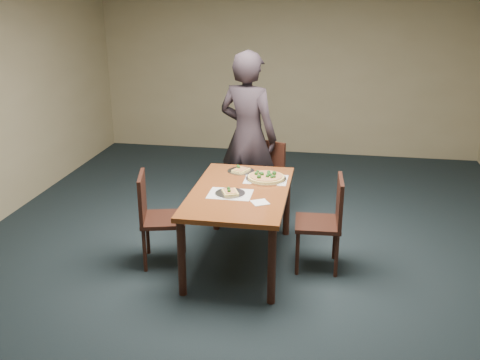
% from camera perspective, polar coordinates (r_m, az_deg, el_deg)
% --- Properties ---
extents(ground, '(8.00, 8.00, 0.00)m').
position_cam_1_polar(ground, '(5.21, 0.78, -9.46)').
color(ground, black).
rests_on(ground, ground).
extents(room_shell, '(8.00, 8.00, 8.00)m').
position_cam_1_polar(room_shell, '(4.61, 0.88, 9.75)').
color(room_shell, tan).
rests_on(room_shell, ground).
extents(dining_table, '(0.90, 1.50, 0.75)m').
position_cam_1_polar(dining_table, '(5.07, -0.00, -2.04)').
color(dining_table, '#612D13').
rests_on(dining_table, ground).
extents(chair_far, '(0.55, 0.55, 0.91)m').
position_cam_1_polar(chair_far, '(6.12, 2.52, 0.40)').
color(chair_far, black).
rests_on(chair_far, ground).
extents(chair_left, '(0.51, 0.51, 0.91)m').
position_cam_1_polar(chair_left, '(5.18, -9.05, -3.54)').
color(chair_left, black).
rests_on(chair_left, ground).
extents(chair_right, '(0.44, 0.44, 0.91)m').
position_cam_1_polar(chair_right, '(5.08, 9.21, -4.00)').
color(chair_right, black).
rests_on(chair_right, ground).
extents(diner, '(0.82, 0.68, 1.93)m').
position_cam_1_polar(diner, '(6.05, 0.85, 4.64)').
color(diner, black).
rests_on(diner, ground).
extents(placemat_main, '(0.42, 0.32, 0.00)m').
position_cam_1_polar(placemat_main, '(5.32, 2.79, 0.07)').
color(placemat_main, white).
rests_on(placemat_main, dining_table).
extents(placemat_near, '(0.40, 0.30, 0.00)m').
position_cam_1_polar(placemat_near, '(4.94, -1.06, -1.50)').
color(placemat_near, white).
rests_on(placemat_near, dining_table).
extents(pizza_pan, '(0.40, 0.40, 0.07)m').
position_cam_1_polar(pizza_pan, '(5.31, 2.80, 0.30)').
color(pizza_pan, silver).
rests_on(pizza_pan, dining_table).
extents(slice_plate_near, '(0.28, 0.28, 0.06)m').
position_cam_1_polar(slice_plate_near, '(4.93, -1.07, -1.35)').
color(slice_plate_near, silver).
rests_on(slice_plate_near, dining_table).
extents(slice_plate_far, '(0.28, 0.28, 0.06)m').
position_cam_1_polar(slice_plate_far, '(5.54, 0.09, 1.02)').
color(slice_plate_far, silver).
rests_on(slice_plate_far, dining_table).
extents(napkin, '(0.19, 0.19, 0.01)m').
position_cam_1_polar(napkin, '(4.74, 2.15, -2.41)').
color(napkin, white).
rests_on(napkin, dining_table).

